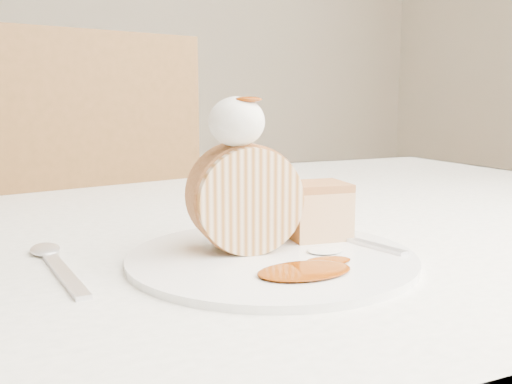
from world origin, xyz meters
name	(u,v)px	position (x,y,z in m)	size (l,w,h in m)	color
table	(187,290)	(0.00, 0.20, 0.66)	(1.40, 0.90, 0.75)	white
chair_far	(46,283)	(-0.13, 0.60, 0.56)	(0.55, 0.55, 0.99)	brown
plate	(272,258)	(0.01, -0.01, 0.75)	(0.24, 0.24, 0.01)	white
roulade_slice	(245,198)	(0.00, 0.01, 0.80)	(0.09, 0.09, 0.05)	beige
cake_chunk	(317,214)	(0.08, 0.03, 0.78)	(0.05, 0.05, 0.05)	#A66C3E
whipped_cream	(237,122)	(-0.01, 0.01, 0.87)	(0.05, 0.05, 0.04)	white
caramel_drizzle	(248,93)	(-0.01, 0.00, 0.89)	(0.02, 0.02, 0.01)	#762D04
caramel_pool	(305,271)	(0.01, -0.07, 0.76)	(0.08, 0.05, 0.00)	#762D04
fork	(358,241)	(0.10, -0.01, 0.76)	(0.02, 0.14, 0.00)	silver
spoon	(65,275)	(-0.15, 0.02, 0.75)	(0.02, 0.15, 0.00)	silver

